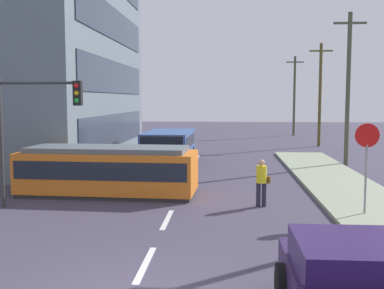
{
  "coord_description": "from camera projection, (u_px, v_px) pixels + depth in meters",
  "views": [
    {
      "loc": [
        1.82,
        -8.28,
        3.78
      ],
      "look_at": [
        0.58,
        8.81,
        2.11
      ],
      "focal_mm": 43.72,
      "sensor_mm": 36.0,
      "label": 1
    }
  ],
  "objects": [
    {
      "name": "lane_stripe_4",
      "position": [
        197.0,
        157.0,
        30.3
      ],
      "size": [
        0.16,
        2.4,
        0.01
      ],
      "primitive_type": "cube",
      "color": "silver",
      "rests_on": "ground"
    },
    {
      "name": "stop_sign",
      "position": [
        367.0,
        149.0,
        14.75
      ],
      "size": [
        0.76,
        0.07,
        2.88
      ],
      "color": "gray",
      "rests_on": "sidewalk_curb_right"
    },
    {
      "name": "ground_plane",
      "position": [
        180.0,
        194.0,
        18.64
      ],
      "size": [
        120.0,
        120.0,
        0.0
      ],
      "primitive_type": "plane",
      "color": "#423C4F"
    },
    {
      "name": "lane_stripe_2",
      "position": [
        167.0,
        220.0,
        14.67
      ],
      "size": [
        0.16,
        2.4,
        0.01
      ],
      "primitive_type": "cube",
      "color": "silver",
      "rests_on": "ground"
    },
    {
      "name": "utility_pole_far",
      "position": [
        320.0,
        93.0,
        37.08
      ],
      "size": [
        1.8,
        0.24,
        8.16
      ],
      "color": "brown",
      "rests_on": "ground"
    },
    {
      "name": "utility_pole_mid",
      "position": [
        348.0,
        87.0,
        26.28
      ],
      "size": [
        1.8,
        0.24,
        8.59
      ],
      "color": "#4C4F39",
      "rests_on": "ground"
    },
    {
      "name": "lane_stripe_1",
      "position": [
        145.0,
        264.0,
        10.7
      ],
      "size": [
        0.16,
        2.4,
        0.01
      ],
      "primitive_type": "cube",
      "color": "silver",
      "rests_on": "ground"
    },
    {
      "name": "parked_sedan_far",
      "position": [
        100.0,
        151.0,
        28.22
      ],
      "size": [
        2.04,
        4.58,
        1.19
      ],
      "color": "#335545",
      "rests_on": "ground"
    },
    {
      "name": "parked_sedan_mid",
      "position": [
        77.0,
        164.0,
        22.64
      ],
      "size": [
        2.03,
        4.43,
        1.19
      ],
      "color": "black",
      "rests_on": "ground"
    },
    {
      "name": "utility_pole_distant",
      "position": [
        294.0,
        94.0,
        48.25
      ],
      "size": [
        1.8,
        0.24,
        8.17
      ],
      "color": "#505037",
      "rests_on": "ground"
    },
    {
      "name": "traffic_light_mast",
      "position": [
        35.0,
        116.0,
        16.02
      ],
      "size": [
        2.97,
        0.33,
        4.53
      ],
      "color": "#333333",
      "rests_on": "ground"
    },
    {
      "name": "city_bus",
      "position": [
        169.0,
        146.0,
        27.0
      ],
      "size": [
        2.65,
        5.53,
        1.93
      ],
      "color": "#38558F",
      "rests_on": "ground"
    },
    {
      "name": "lane_stripe_3",
      "position": [
        190.0,
        172.0,
        24.34
      ],
      "size": [
        0.16,
        2.4,
        0.01
      ],
      "primitive_type": "cube",
      "color": "silver",
      "rests_on": "ground"
    },
    {
      "name": "pedestrian_crossing",
      "position": [
        262.0,
        180.0,
        16.39
      ],
      "size": [
        0.51,
        0.36,
        1.67
      ],
      "color": "#29253D",
      "rests_on": "ground"
    },
    {
      "name": "streetcar_tram",
      "position": [
        108.0,
        170.0,
        18.49
      ],
      "size": [
        7.0,
        2.85,
        1.91
      ],
      "color": "orange",
      "rests_on": "ground"
    }
  ]
}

